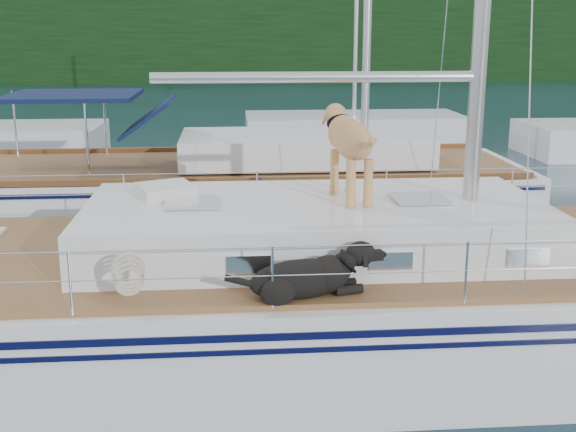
{
  "coord_description": "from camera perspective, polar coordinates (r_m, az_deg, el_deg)",
  "views": [
    {
      "loc": [
        -0.16,
        -7.93,
        3.72
      ],
      "look_at": [
        0.5,
        0.2,
        1.6
      ],
      "focal_mm": 45.0,
      "sensor_mm": 36.0,
      "label": 1
    }
  ],
  "objects": [
    {
      "name": "bg_boat_center",
      "position": [
        24.51,
        5.21,
        6.84
      ],
      "size": [
        7.2,
        3.0,
        11.65
      ],
      "color": "white",
      "rests_on": "ground"
    },
    {
      "name": "ground",
      "position": [
        8.76,
        -3.21,
        -10.58
      ],
      "size": [
        120.0,
        120.0,
        0.0
      ],
      "primitive_type": "plane",
      "color": "black",
      "rests_on": "ground"
    },
    {
      "name": "shore_bank",
      "position": [
        54.22,
        -4.55,
        11.22
      ],
      "size": [
        92.0,
        1.0,
        1.2
      ],
      "primitive_type": "cube",
      "color": "#595147",
      "rests_on": "ground"
    },
    {
      "name": "tree_line",
      "position": [
        52.93,
        -4.6,
        13.74
      ],
      "size": [
        90.0,
        3.0,
        6.0
      ],
      "primitive_type": "cube",
      "color": "black",
      "rests_on": "ground"
    },
    {
      "name": "main_sailboat",
      "position": [
        8.49,
        -2.59,
        -6.4
      ],
      "size": [
        12.0,
        3.8,
        14.01
      ],
      "color": "white",
      "rests_on": "ground"
    },
    {
      "name": "neighbor_sailboat",
      "position": [
        14.37,
        -3.07,
        2.12
      ],
      "size": [
        11.0,
        3.5,
        13.3
      ],
      "color": "white",
      "rests_on": "ground"
    }
  ]
}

